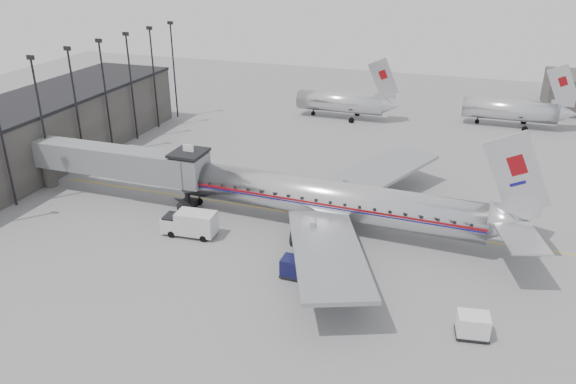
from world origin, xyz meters
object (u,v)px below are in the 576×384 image
(airliner, at_px, (333,200))
(service_van, at_px, (190,223))
(baggage_cart_navy, at_px, (294,267))
(ramp_worker, at_px, (173,221))
(baggage_cart_white, at_px, (473,325))

(airliner, relative_size, service_van, 7.08)
(baggage_cart_navy, bearing_deg, ramp_worker, 163.53)
(service_van, distance_m, ramp_worker, 2.32)
(airliner, distance_m, baggage_cart_navy, 10.15)
(service_van, height_order, ramp_worker, service_van)
(airliner, height_order, baggage_cart_white, airliner)
(airliner, bearing_deg, ramp_worker, -157.88)
(service_van, bearing_deg, ramp_worker, 161.46)
(baggage_cart_navy, distance_m, ramp_worker, 14.95)
(airliner, distance_m, baggage_cart_white, 19.45)
(airliner, bearing_deg, baggage_cart_navy, -92.33)
(service_van, height_order, baggage_cart_white, service_van)
(baggage_cart_navy, bearing_deg, baggage_cart_white, -12.22)
(service_van, relative_size, baggage_cart_white, 2.11)
(baggage_cart_navy, relative_size, ramp_worker, 1.25)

